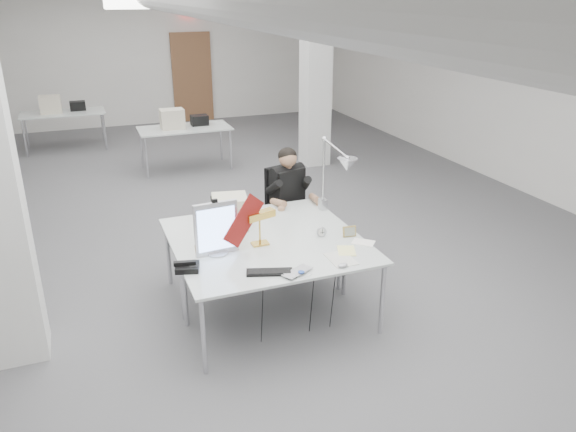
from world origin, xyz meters
The scene contains 22 objects.
room_shell centered at (0.04, 0.13, 1.69)m, with size 10.04×14.04×3.24m.
desk_main centered at (0.00, -2.50, 0.74)m, with size 1.80×0.90×0.03m, color silver.
desk_second centered at (0.00, -1.60, 0.74)m, with size 1.80×0.90×0.03m, color silver.
bg_desk_a centered at (0.20, 3.00, 0.74)m, with size 1.60×0.80×0.03m, color silver.
bg_desk_b centered at (-1.80, 5.20, 0.74)m, with size 1.60×0.80×0.03m, color silver.
office_chair centered at (0.64, -0.92, 0.54)m, with size 0.53×0.53×1.08m, color black, non-canonical shape.
seated_person centered at (0.64, -0.97, 0.90)m, with size 0.44×0.55×0.82m, color black, non-canonical shape.
monitor centered at (-0.53, -2.19, 1.01)m, with size 0.41×0.04×0.50m, color silver.
pennant centered at (-0.27, -2.22, 1.06)m, with size 0.48×0.01×0.20m, color maroon.
keyboard centered at (-0.20, -2.73, 0.76)m, with size 0.40×0.13×0.02m, color black.
laptop centered at (0.04, -2.86, 0.77)m, with size 0.30×0.19×0.02m, color #B8B9BE.
mouse centered at (0.44, -2.85, 0.77)m, with size 0.09×0.06×0.04m, color #B1B1B6.
bankers_lamp centered at (-0.09, -2.14, 0.91)m, with size 0.27×0.11×0.31m, color gold, non-canonical shape.
desk_phone centered at (-0.85, -2.42, 0.78)m, with size 0.20×0.18×0.05m, color black.
picture_frame_left centered at (-0.66, -2.18, 0.81)m, with size 0.15×0.01×0.12m, color #B1834C.
picture_frame_right centered at (0.79, -2.28, 0.81)m, with size 0.14×0.01×0.11m, color tan.
desk_clock centered at (0.53, -2.18, 0.81)m, with size 0.10×0.10×0.03m, color #B5B5BA.
paper_stack_a centered at (0.49, -2.71, 0.76)m, with size 0.22×0.31×0.01m, color silver.
paper_stack_b centered at (0.61, -2.57, 0.76)m, with size 0.16×0.22×0.01m, color #FFFA98.
paper_stack_c centered at (0.85, -2.46, 0.76)m, with size 0.21×0.15×0.01m, color white.
beige_monitor centered at (-0.24, -1.62, 0.92)m, with size 0.35×0.33×0.33m, color beige.
architect_lamp centered at (0.85, -1.76, 1.20)m, with size 0.24×0.69×0.89m, color #B5B4B9, non-canonical shape.
Camera 1 is at (-1.59, -6.79, 3.02)m, focal length 35.00 mm.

